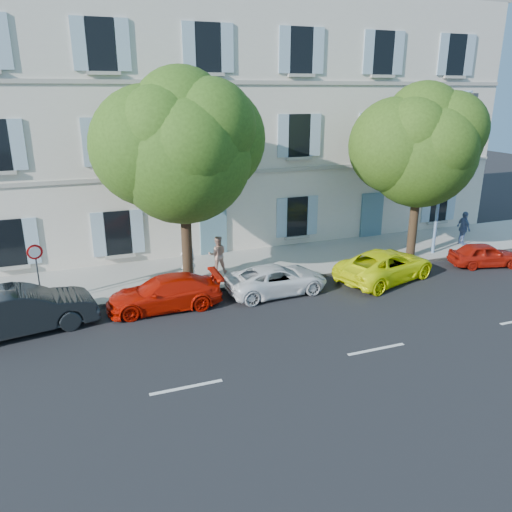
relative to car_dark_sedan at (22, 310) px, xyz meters
name	(u,v)px	position (x,y,z in m)	size (l,w,h in m)	color
ground	(317,301)	(10.30, -1.13, -0.77)	(90.00, 90.00, 0.00)	black
sidewalk	(273,263)	(10.30, 3.32, -0.70)	(36.00, 4.50, 0.15)	#A09E96
kerb	(293,279)	(10.30, 1.15, -0.69)	(36.00, 0.16, 0.16)	#9E998E
building	(233,124)	(10.30, 9.07, 5.23)	(28.00, 7.00, 12.00)	beige
car_dark_sedan	(22,310)	(0.00, 0.00, 0.00)	(1.63, 4.68, 1.54)	black
car_red_coupe	(164,293)	(4.73, 0.25, -0.16)	(1.70, 4.19, 1.22)	red
car_white_coupe	(277,279)	(9.16, 0.19, -0.21)	(1.88, 4.07, 1.13)	white
car_yellow_supercar	(385,265)	(14.01, -0.08, -0.12)	(2.15, 4.67, 1.30)	#F6FF0A
car_red_hatchback	(485,255)	(19.30, -0.17, -0.23)	(1.27, 3.17, 1.08)	#A21509
tree_left	(183,154)	(6.00, 1.87, 4.62)	(5.26, 5.26, 8.15)	#3A2819
tree_right	(421,152)	(16.71, 1.78, 4.28)	(4.96, 4.96, 7.64)	#3A2819
road_sign	(36,262)	(0.50, 1.69, 1.07)	(0.53, 0.17, 2.35)	#383A3D
street_lamp	(445,165)	(18.10, 1.74, 3.63)	(0.27, 1.60, 7.50)	#7293BF
pedestrian_a	(188,260)	(6.13, 2.39, 0.25)	(0.63, 0.42, 1.74)	white
pedestrian_b	(218,255)	(7.52, 2.85, 0.20)	(0.79, 0.62, 1.63)	tan
pedestrian_c	(464,228)	(20.42, 2.50, 0.24)	(1.01, 0.42, 1.72)	slate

